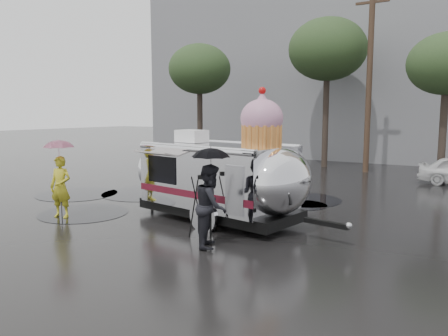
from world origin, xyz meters
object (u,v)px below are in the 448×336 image
Objects in this scene: person_left at (61,187)px; tripod at (201,200)px; airstream_trailer at (220,174)px; person_right at (211,206)px.

person_left is 4.56m from tripod.
person_left is at bearing 164.34° from tripod.
person_right is (1.09, -2.12, -0.37)m from airstream_trailer.
airstream_trailer is at bearing 82.51° from tripod.
person_right is at bearing -53.50° from airstream_trailer.
airstream_trailer is 3.65× the size of person_right.
airstream_trailer is 4.64m from person_left.
person_left is at bearing 63.09° from person_right.
person_right reaches higher than person_left.
tripod is at bearing -9.35° from person_left.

